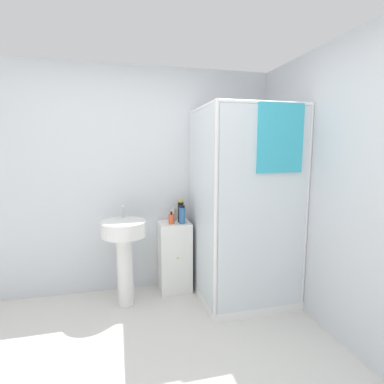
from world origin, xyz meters
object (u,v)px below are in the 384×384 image
object	(u,v)px
sink	(124,245)
shampoo_bottle_tall_black	(181,211)
shampoo_bottle_blue	(182,215)
soap_dispenser	(171,219)
lotion_bottle_white	(174,215)

from	to	relation	value
sink	shampoo_bottle_tall_black	size ratio (longest dim) A/B	4.08
shampoo_bottle_blue	soap_dispenser	bearing A→B (deg)	170.86
sink	shampoo_bottle_blue	world-z (taller)	sink
sink	shampoo_bottle_blue	distance (m)	0.69
shampoo_bottle_tall_black	shampoo_bottle_blue	xyz separation A→B (m)	(0.00, -0.07, -0.02)
soap_dispenser	shampoo_bottle_blue	xyz separation A→B (m)	(0.12, -0.02, 0.04)
soap_dispenser	lotion_bottle_white	world-z (taller)	lotion_bottle_white
shampoo_bottle_tall_black	shampoo_bottle_blue	bearing A→B (deg)	-89.03
shampoo_bottle_blue	lotion_bottle_white	distance (m)	0.18
sink	shampoo_bottle_tall_black	world-z (taller)	shampoo_bottle_tall_black
shampoo_bottle_blue	lotion_bottle_white	xyz separation A→B (m)	(-0.06, 0.17, -0.03)
shampoo_bottle_tall_black	lotion_bottle_white	bearing A→B (deg)	122.69
soap_dispenser	shampoo_bottle_tall_black	size ratio (longest dim) A/B	0.55
lotion_bottle_white	shampoo_bottle_blue	bearing A→B (deg)	-70.02
sink	shampoo_bottle_tall_black	xyz separation A→B (m)	(0.63, 0.21, 0.28)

